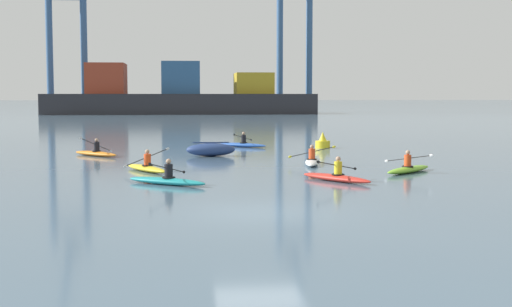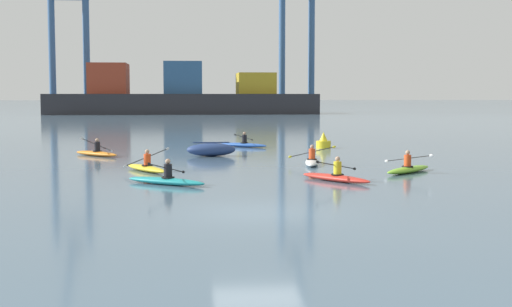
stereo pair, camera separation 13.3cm
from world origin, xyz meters
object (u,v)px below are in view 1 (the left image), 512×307
Objects in this scene: container_barge at (179,97)px; gantry_crane_west at (66,19)px; kayak_orange at (96,153)px; kayak_white at (312,161)px; kayak_red at (336,177)px; channel_buoy at (323,142)px; kayak_blue at (242,144)px; capsized_dinghy at (211,150)px; gantry_crane_west_mid at (295,14)px; kayak_yellow at (147,167)px; kayak_teal at (167,180)px; kayak_lime at (409,169)px.

container_barge is 1.28× the size of gantry_crane_west.
kayak_white is (10.68, -5.77, 0.00)m from kayak_orange.
channel_buoy is at bearing 80.50° from kayak_red.
kayak_blue and kayak_white have the same top height.
kayak_white is (4.56, -5.04, -0.18)m from capsized_dinghy.
kayak_blue is 0.90× the size of kayak_white.
gantry_crane_west_mid is (21.61, 9.30, 15.26)m from container_barge.
container_barge is at bearing 94.46° from kayak_white.
kayak_blue is at bearing -73.93° from gantry_crane_west.
kayak_blue is at bearing 163.71° from channel_buoy.
kayak_red is (4.34, -11.35, -0.18)m from capsized_dinghy.
gantry_crane_west_mid is 90.05m from kayak_blue.
kayak_orange is 0.87× the size of kayak_yellow.
gantry_crane_west_mid reaches higher than kayak_white.
kayak_white reaches higher than capsized_dinghy.
container_barge is 95.42m from kayak_teal.
kayak_orange is (-3.76, -82.96, -2.73)m from container_barge.
kayak_teal is 1.09× the size of kayak_lime.
gantry_crane_west_mid is 96.62m from capsized_dinghy.
kayak_lime is (30.33, -100.37, -16.61)m from gantry_crane_west.
kayak_teal is (4.09, -12.42, -0.00)m from kayak_orange.
channel_buoy is 15.80m from kayak_yellow.
channel_buoy reaches higher than capsized_dinghy.
kayak_teal is 1.01× the size of kayak_blue.
kayak_yellow reaches higher than capsized_dinghy.
gantry_crane_west_mid is 11.47× the size of kayak_teal.
kayak_red is at bearing -29.63° from kayak_yellow.
kayak_white is (6.93, -88.73, -2.73)m from container_barge.
container_barge reaches higher than kayak_yellow.
capsized_dinghy is 8.66m from channel_buoy.
gantry_crane_west_mid is at bearing 23.29° from container_barge.
kayak_red is (-3.67, -2.61, 0.00)m from kayak_lime.
container_barge reaches higher than kayak_teal.
capsized_dinghy is 6.17m from kayak_orange.
kayak_lime and kayak_white have the same top height.
channel_buoy is 10.35m from kayak_white.
capsized_dinghy is 0.75× the size of kayak_white.
gantry_crane_west is 10.92× the size of kayak_yellow.
kayak_red is 0.90× the size of kayak_white.
container_barge is 1.27× the size of gantry_crane_west_mid.
container_barge is at bearing -156.71° from gantry_crane_west_mid.
kayak_white is (0.22, 6.31, 0.00)m from kayak_red.
capsized_dinghy is at bearing 67.21° from kayak_yellow.
gantry_crane_west_mid reaches higher than kayak_yellow.
gantry_crane_west_mid is 11.47× the size of kayak_red.
kayak_orange is 15.98m from kayak_red.
gantry_crane_west is 0.99× the size of gantry_crane_west_mid.
channel_buoy reaches higher than kayak_blue.
kayak_teal is 10.48m from kayak_lime.
kayak_orange reaches higher than kayak_red.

